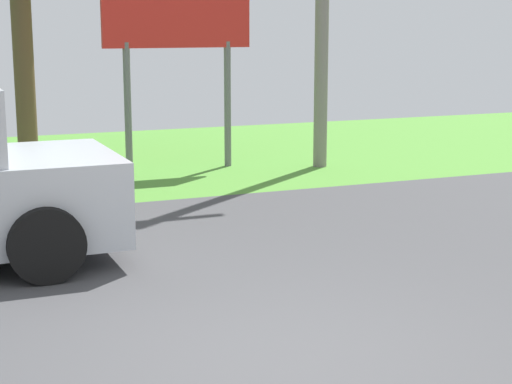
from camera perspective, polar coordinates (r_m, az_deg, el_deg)
The scene contains 2 objects.
ground_plane at distance 9.05m, azimuth -6.49°, elevation -5.04°, with size 40.00×22.00×0.20m.
roadside_billboard at distance 14.53m, azimuth -5.38°, elevation 11.52°, with size 2.60×0.12×3.50m.
Camera 1 is at (-2.36, -5.42, 2.50)m, focal length 58.72 mm.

